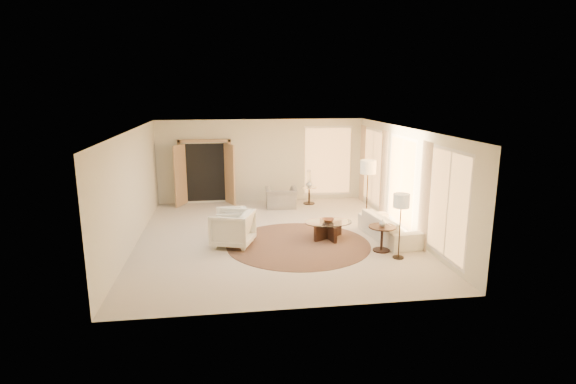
{
  "coord_description": "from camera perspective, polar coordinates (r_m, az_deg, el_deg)",
  "views": [
    {
      "loc": [
        -1.22,
        -11.13,
        3.74
      ],
      "look_at": [
        0.4,
        0.4,
        1.1
      ],
      "focal_mm": 28.0,
      "sensor_mm": 36.0,
      "label": 1
    }
  ],
  "objects": [
    {
      "name": "room",
      "position": [
        11.44,
        -1.7,
        0.95
      ],
      "size": [
        7.04,
        8.04,
        2.83
      ],
      "color": "beige",
      "rests_on": "ground"
    },
    {
      "name": "coffee_table",
      "position": [
        11.63,
        5.11,
        -4.57
      ],
      "size": [
        1.62,
        1.62,
        0.45
      ],
      "rotation": [
        0.0,
        0.0,
        -0.42
      ],
      "color": "black",
      "rests_on": "room"
    },
    {
      "name": "window_back_corner",
      "position": [
        15.67,
        5.09,
        3.95
      ],
      "size": [
        1.7,
        0.1,
        2.4
      ],
      "primitive_type": null,
      "color": "#FFB866",
      "rests_on": "room"
    },
    {
      "name": "floor_lamp_far",
      "position": [
        10.3,
        14.18,
        -1.46
      ],
      "size": [
        0.36,
        0.36,
        1.5
      ],
      "rotation": [
        0.0,
        0.0,
        -0.16
      ],
      "color": "black",
      "rests_on": "room"
    },
    {
      "name": "floor_lamp_near",
      "position": [
        12.86,
        10.14,
        2.79
      ],
      "size": [
        0.44,
        0.44,
        1.83
      ],
      "rotation": [
        0.0,
        0.0,
        0.35
      ],
      "color": "black",
      "rests_on": "room"
    },
    {
      "name": "french_doors",
      "position": [
        15.21,
        -10.44,
        2.43
      ],
      "size": [
        1.95,
        0.66,
        2.16
      ],
      "color": "tan",
      "rests_on": "room"
    },
    {
      "name": "end_vase",
      "position": [
        10.83,
        11.91,
        -3.88
      ],
      "size": [
        0.21,
        0.21,
        0.17
      ],
      "primitive_type": "imported",
      "rotation": [
        0.0,
        0.0,
        -0.34
      ],
      "color": "silver",
      "rests_on": "end_table"
    },
    {
      "name": "area_rug",
      "position": [
        11.25,
        1.32,
        -6.62
      ],
      "size": [
        4.46,
        4.46,
        0.01
      ],
      "primitive_type": "cylinder",
      "rotation": [
        0.0,
        0.0,
        0.3
      ],
      "color": "#3B2319",
      "rests_on": "room"
    },
    {
      "name": "side_vase",
      "position": [
        15.03,
        2.72,
        1.1
      ],
      "size": [
        0.28,
        0.28,
        0.25
      ],
      "primitive_type": "imported",
      "rotation": [
        0.0,
        0.0,
        0.19
      ],
      "color": "silver",
      "rests_on": "side_table"
    },
    {
      "name": "armchair_left",
      "position": [
        11.83,
        -7.21,
        -3.71
      ],
      "size": [
        0.74,
        0.79,
        0.81
      ],
      "primitive_type": "imported",
      "rotation": [
        0.0,
        0.0,
        -1.57
      ],
      "color": "white",
      "rests_on": "room"
    },
    {
      "name": "side_table",
      "position": [
        15.1,
        2.7,
        -0.2
      ],
      "size": [
        0.5,
        0.5,
        0.58
      ],
      "rotation": [
        0.0,
        0.0,
        -0.2
      ],
      "color": "black",
      "rests_on": "room"
    },
    {
      "name": "bowl",
      "position": [
        11.57,
        5.13,
        -3.6
      ],
      "size": [
        0.37,
        0.37,
        0.08
      ],
      "primitive_type": "imported",
      "rotation": [
        0.0,
        0.0,
        -0.25
      ],
      "color": "brown",
      "rests_on": "coffee_table"
    },
    {
      "name": "windows_right",
      "position": [
        12.4,
        14.3,
        1.26
      ],
      "size": [
        0.1,
        6.4,
        2.4
      ],
      "primitive_type": null,
      "color": "#FFB866",
      "rests_on": "room"
    },
    {
      "name": "sofa",
      "position": [
        11.87,
        12.73,
        -4.36
      ],
      "size": [
        1.07,
        2.2,
        0.62
      ],
      "primitive_type": "imported",
      "rotation": [
        0.0,
        0.0,
        1.69
      ],
      "color": "white",
      "rests_on": "room"
    },
    {
      "name": "curtains_right",
      "position": [
        13.21,
        12.63,
        1.82
      ],
      "size": [
        0.06,
        5.2,
        2.6
      ],
      "primitive_type": null,
      "color": "#CBB093",
      "rests_on": "room"
    },
    {
      "name": "end_table",
      "position": [
        10.91,
        11.84,
        -5.25
      ],
      "size": [
        0.65,
        0.65,
        0.61
      ],
      "rotation": [
        0.0,
        0.0,
        0.04
      ],
      "color": "black",
      "rests_on": "room"
    },
    {
      "name": "accent_chair",
      "position": [
        14.6,
        -0.9,
        -0.31
      ],
      "size": [
        1.03,
        0.7,
        0.87
      ],
      "primitive_type": "imported",
      "rotation": [
        0.0,
        0.0,
        3.09
      ],
      "color": "gray",
      "rests_on": "room"
    },
    {
      "name": "armchair_right",
      "position": [
        11.11,
        -7.06,
        -4.41
      ],
      "size": [
        1.13,
        1.16,
        0.95
      ],
      "primitive_type": "imported",
      "rotation": [
        0.0,
        0.0,
        -1.91
      ],
      "color": "white",
      "rests_on": "room"
    }
  ]
}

